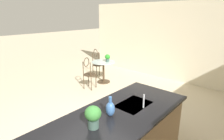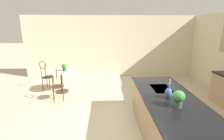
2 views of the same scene
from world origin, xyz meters
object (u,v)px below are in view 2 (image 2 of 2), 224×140
chair_near_window (57,84)px  potted_plant_counter_near (179,98)px  potted_plant_on_table (64,67)px  vase_on_counter (169,93)px  chair_by_island (46,74)px  bistro_table (62,80)px

chair_near_window → potted_plant_counter_near: potted_plant_counter_near is taller
potted_plant_on_table → vase_on_counter: bearing=43.5°
chair_near_window → chair_by_island: (-1.04, -0.70, 0.00)m
potted_plant_on_table → potted_plant_counter_near: 4.05m
chair_near_window → potted_plant_counter_near: bearing=49.7°
chair_by_island → vase_on_counter: 4.47m
bistro_table → potted_plant_on_table: 0.46m
chair_near_window → chair_by_island: bearing=-146.2°
chair_by_island → potted_plant_on_table: (0.21, 0.73, 0.31)m
potted_plant_on_table → vase_on_counter: vase_on_counter is taller
bistro_table → chair_near_window: 0.75m
bistro_table → potted_plant_on_table: (-0.09, 0.11, 0.44)m
potted_plant_counter_near → vase_on_counter: 0.36m
bistro_table → vase_on_counter: (2.64, 2.70, 0.58)m
potted_plant_on_table → potted_plant_counter_near: potted_plant_counter_near is taller
bistro_table → potted_plant_counter_near: bearing=42.4°
vase_on_counter → bistro_table: bearing=-134.4°
chair_by_island → bistro_table: bearing=64.2°
chair_near_window → potted_plant_on_table: size_ratio=4.16×
potted_plant_on_table → potted_plant_counter_near: bearing=40.4°
bistro_table → chair_by_island: size_ratio=0.77×
vase_on_counter → chair_near_window: bearing=-125.9°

